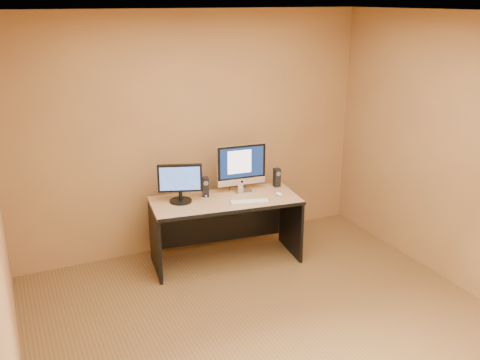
# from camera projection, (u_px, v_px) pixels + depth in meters

# --- Properties ---
(floor) EXTENTS (4.00, 4.00, 0.00)m
(floor) POSITION_uv_depth(u_px,v_px,m) (279.00, 335.00, 4.51)
(floor) COLOR brown
(floor) RESTS_ON ground
(walls) EXTENTS (4.00, 4.00, 2.60)m
(walls) POSITION_uv_depth(u_px,v_px,m) (283.00, 190.00, 4.09)
(walls) COLOR olive
(walls) RESTS_ON ground
(ceiling) EXTENTS (4.00, 4.00, 0.00)m
(ceiling) POSITION_uv_depth(u_px,v_px,m) (288.00, 13.00, 3.67)
(ceiling) COLOR white
(ceiling) RESTS_ON walls
(desk) EXTENTS (1.60, 0.85, 0.71)m
(desk) POSITION_uv_depth(u_px,v_px,m) (226.00, 230.00, 5.68)
(desk) COLOR tan
(desk) RESTS_ON ground
(imac) EXTENTS (0.56, 0.25, 0.53)m
(imac) POSITION_uv_depth(u_px,v_px,m) (242.00, 168.00, 5.71)
(imac) COLOR silver
(imac) RESTS_ON desk
(second_monitor) EXTENTS (0.51, 0.37, 0.40)m
(second_monitor) POSITION_uv_depth(u_px,v_px,m) (180.00, 183.00, 5.43)
(second_monitor) COLOR black
(second_monitor) RESTS_ON desk
(speaker_left) EXTENTS (0.08, 0.08, 0.21)m
(speaker_left) POSITION_uv_depth(u_px,v_px,m) (206.00, 187.00, 5.62)
(speaker_left) COLOR black
(speaker_left) RESTS_ON desk
(speaker_right) EXTENTS (0.07, 0.07, 0.21)m
(speaker_right) POSITION_uv_depth(u_px,v_px,m) (277.00, 178.00, 5.91)
(speaker_right) COLOR black
(speaker_right) RESTS_ON desk
(keyboard) EXTENTS (0.43, 0.22, 0.02)m
(keyboard) POSITION_uv_depth(u_px,v_px,m) (250.00, 201.00, 5.48)
(keyboard) COLOR silver
(keyboard) RESTS_ON desk
(mouse) EXTENTS (0.06, 0.10, 0.03)m
(mouse) POSITION_uv_depth(u_px,v_px,m) (279.00, 194.00, 5.67)
(mouse) COLOR white
(mouse) RESTS_ON desk
(cable_a) EXTENTS (0.05, 0.21, 0.01)m
(cable_a) POSITION_uv_depth(u_px,v_px,m) (246.00, 187.00, 5.91)
(cable_a) COLOR black
(cable_a) RESTS_ON desk
(cable_b) EXTENTS (0.08, 0.16, 0.01)m
(cable_b) POSITION_uv_depth(u_px,v_px,m) (229.00, 188.00, 5.88)
(cable_b) COLOR black
(cable_b) RESTS_ON desk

